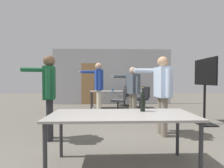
% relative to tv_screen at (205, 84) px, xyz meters
% --- Properties ---
extents(back_wall, '(5.94, 0.12, 2.76)m').
position_rel_tv_screen_xyz_m(back_wall, '(-2.45, 3.54, 0.27)').
color(back_wall, '#BCBCC1').
rests_on(back_wall, ground_plane).
extents(conference_table_near, '(1.98, 0.72, 0.75)m').
position_rel_tv_screen_xyz_m(conference_table_near, '(-2.47, -1.96, -0.42)').
color(conference_table_near, gray).
rests_on(conference_table_near, ground_plane).
extents(conference_table_far, '(2.32, 0.66, 0.75)m').
position_rel_tv_screen_xyz_m(conference_table_far, '(-2.23, 2.33, -0.41)').
color(conference_table_far, gray).
rests_on(conference_table_far, ground_plane).
extents(tv_screen, '(0.44, 0.90, 1.80)m').
position_rel_tv_screen_xyz_m(tv_screen, '(0.00, 0.00, 0.00)').
color(tv_screen, black).
rests_on(tv_screen, ground_plane).
extents(person_right_polo, '(0.85, 0.55, 1.71)m').
position_rel_tv_screen_xyz_m(person_right_polo, '(-3.86, -0.96, -0.04)').
color(person_right_polo, '#28282D').
rests_on(person_right_polo, ground_plane).
extents(person_near_casual, '(0.89, 0.66, 1.62)m').
position_rel_tv_screen_xyz_m(person_near_casual, '(-1.89, 0.62, -0.13)').
color(person_near_casual, slate).
rests_on(person_near_casual, ground_plane).
extents(person_far_watching, '(0.89, 0.61, 1.80)m').
position_rel_tv_screen_xyz_m(person_far_watching, '(-2.98, 1.11, -0.00)').
color(person_far_watching, beige).
rests_on(person_far_watching, ground_plane).
extents(person_left_plaid, '(0.81, 0.67, 1.73)m').
position_rel_tv_screen_xyz_m(person_left_plaid, '(-1.47, -0.76, -0.06)').
color(person_left_plaid, slate).
rests_on(person_left_plaid, ground_plane).
extents(office_chair_side_rolled, '(0.65, 0.61, 0.95)m').
position_rel_tv_screen_xyz_m(office_chair_side_rolled, '(-1.34, 1.73, -0.64)').
color(office_chair_side_rolled, black).
rests_on(office_chair_side_rolled, ground_plane).
extents(office_chair_near_pushed, '(0.64, 0.67, 0.95)m').
position_rel_tv_screen_xyz_m(office_chair_near_pushed, '(-1.83, 2.90, -0.65)').
color(office_chair_near_pushed, black).
rests_on(office_chair_near_pushed, ground_plane).
extents(office_chair_far_left, '(0.61, 0.56, 0.91)m').
position_rel_tv_screen_xyz_m(office_chair_far_left, '(-2.21, 1.52, -0.68)').
color(office_chair_far_left, black).
rests_on(office_chair_far_left, ground_plane).
extents(beer_bottle, '(0.07, 0.07, 0.36)m').
position_rel_tv_screen_xyz_m(beer_bottle, '(-2.14, -1.80, -0.18)').
color(beer_bottle, black).
rests_on(beer_bottle, conference_table_near).
extents(drink_cup, '(0.08, 0.08, 0.11)m').
position_rel_tv_screen_xyz_m(drink_cup, '(-2.46, 2.20, -0.30)').
color(drink_cup, '#2866A3').
rests_on(drink_cup, conference_table_far).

